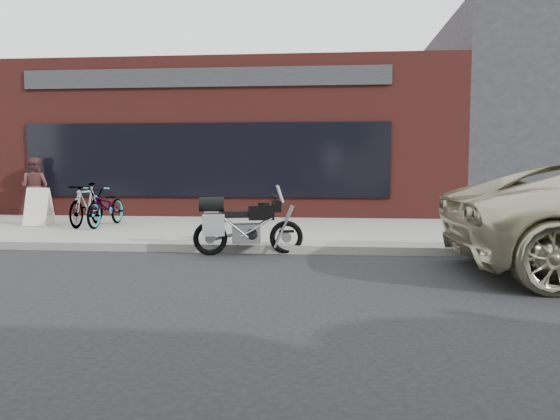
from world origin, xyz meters
TOP-DOWN VIEW (x-y plane):
  - ground at (0.00, 0.00)m, footprint 120.00×120.00m
  - near_sidewalk at (0.00, 7.00)m, footprint 44.00×6.00m
  - storefront at (-2.00, 13.98)m, footprint 14.00×10.07m
  - motorcycle at (-0.12, 3.85)m, footprint 1.94×0.87m
  - bicycle_front at (-3.77, 6.64)m, footprint 0.70×1.80m
  - bicycle_rear at (-4.20, 6.55)m, footprint 0.50×1.68m
  - sandwich_sign at (-5.41, 6.60)m, footprint 0.58×0.53m
  - cafe_patron_left at (-6.62, 8.60)m, footprint 0.83×0.67m

SIDE VIEW (x-z plane):
  - ground at x=0.00m, z-range 0.00..0.00m
  - near_sidewalk at x=0.00m, z-range 0.00..0.15m
  - motorcycle at x=-0.12m, z-range -0.09..1.15m
  - sandwich_sign at x=-5.41m, z-range 0.15..1.04m
  - bicycle_front at x=-3.77m, z-range 0.15..1.08m
  - bicycle_rear at x=-4.20m, z-range 0.15..1.15m
  - cafe_patron_left at x=-6.62m, z-range 0.15..1.77m
  - storefront at x=-2.00m, z-range 0.00..4.50m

